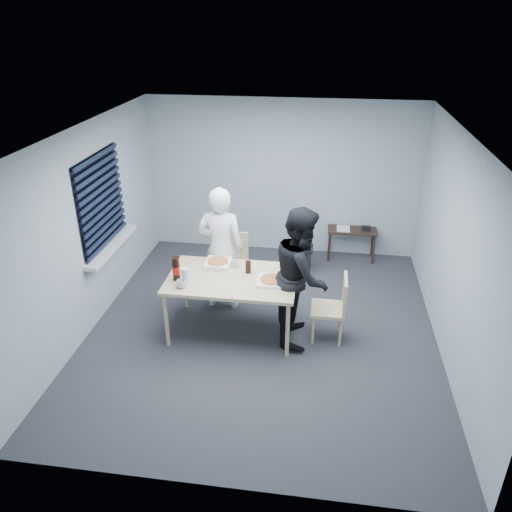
% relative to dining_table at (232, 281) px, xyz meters
% --- Properties ---
extents(room, '(5.00, 5.00, 5.00)m').
position_rel_dining_table_xyz_m(room, '(-1.81, 0.48, 0.71)').
color(room, '#2E2E34').
rests_on(room, ground).
extents(dining_table, '(1.62, 1.03, 0.79)m').
position_rel_dining_table_xyz_m(dining_table, '(0.00, 0.00, 0.00)').
color(dining_table, '#CFBD8B').
rests_on(dining_table, ground).
extents(chair_far, '(0.42, 0.42, 0.89)m').
position_rel_dining_table_xyz_m(chair_far, '(-0.19, 1.08, -0.22)').
color(chair_far, '#CFBD8B').
rests_on(chair_far, ground).
extents(chair_right, '(0.42, 0.42, 0.89)m').
position_rel_dining_table_xyz_m(chair_right, '(1.31, -0.01, -0.22)').
color(chair_right, '#CFBD8B').
rests_on(chair_right, ground).
extents(person_white, '(0.65, 0.42, 1.77)m').
position_rel_dining_table_xyz_m(person_white, '(-0.27, 0.60, 0.15)').
color(person_white, white).
rests_on(person_white, ground).
extents(person_black, '(0.47, 0.86, 1.77)m').
position_rel_dining_table_xyz_m(person_black, '(0.87, -0.00, 0.15)').
color(person_black, black).
rests_on(person_black, ground).
extents(side_table, '(0.81, 0.36, 0.54)m').
position_rel_dining_table_xyz_m(side_table, '(1.59, 2.36, -0.28)').
color(side_table, '#321E18').
rests_on(side_table, ground).
extents(stool, '(0.32, 0.32, 0.45)m').
position_rel_dining_table_xyz_m(stool, '(0.80, 1.75, -0.40)').
color(stool, black).
rests_on(stool, ground).
extents(backpack, '(0.28, 0.20, 0.39)m').
position_rel_dining_table_xyz_m(backpack, '(0.80, 1.73, -0.10)').
color(backpack, '#575B65').
rests_on(backpack, stool).
extents(pizza_box_a, '(0.32, 0.32, 0.08)m').
position_rel_dining_table_xyz_m(pizza_box_a, '(-0.24, 0.28, 0.10)').
color(pizza_box_a, white).
rests_on(pizza_box_a, dining_table).
extents(pizza_box_b, '(0.34, 0.34, 0.05)m').
position_rel_dining_table_xyz_m(pizza_box_b, '(0.51, -0.06, 0.08)').
color(pizza_box_b, white).
rests_on(pizza_box_b, dining_table).
extents(mug_a, '(0.17, 0.17, 0.10)m').
position_rel_dining_table_xyz_m(mug_a, '(-0.56, -0.34, 0.11)').
color(mug_a, silver).
rests_on(mug_a, dining_table).
extents(mug_b, '(0.10, 0.10, 0.09)m').
position_rel_dining_table_xyz_m(mug_b, '(-0.01, 0.28, 0.11)').
color(mug_b, silver).
rests_on(mug_b, dining_table).
extents(cola_glass, '(0.09, 0.09, 0.16)m').
position_rel_dining_table_xyz_m(cola_glass, '(0.18, 0.15, 0.14)').
color(cola_glass, black).
rests_on(cola_glass, dining_table).
extents(soda_bottle, '(0.10, 0.10, 0.31)m').
position_rel_dining_table_xyz_m(soda_bottle, '(-0.67, -0.15, 0.21)').
color(soda_bottle, black).
rests_on(soda_bottle, dining_table).
extents(plastic_cups, '(0.10, 0.10, 0.21)m').
position_rel_dining_table_xyz_m(plastic_cups, '(-0.54, -0.23, 0.16)').
color(plastic_cups, silver).
rests_on(plastic_cups, dining_table).
extents(rubber_band, '(0.06, 0.06, 0.00)m').
position_rel_dining_table_xyz_m(rubber_band, '(0.22, -0.31, 0.06)').
color(rubber_band, red).
rests_on(rubber_band, dining_table).
extents(papers, '(0.22, 0.30, 0.00)m').
position_rel_dining_table_xyz_m(papers, '(1.44, 2.37, -0.19)').
color(papers, white).
rests_on(papers, side_table).
extents(black_box, '(0.15, 0.11, 0.06)m').
position_rel_dining_table_xyz_m(black_box, '(1.81, 2.37, -0.16)').
color(black_box, black).
rests_on(black_box, side_table).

